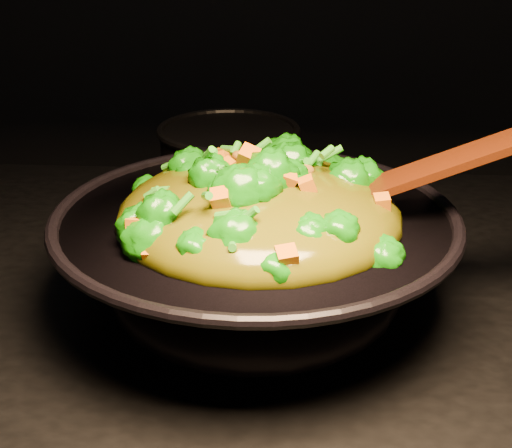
# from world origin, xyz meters

# --- Properties ---
(wok) EXTENTS (0.59, 0.59, 0.13)m
(wok) POSITION_xyz_m (0.11, -0.05, 0.96)
(wok) COLOR black
(wok) RESTS_ON stovetop
(stir_fry) EXTENTS (0.42, 0.42, 0.11)m
(stir_fry) POSITION_xyz_m (0.11, -0.07, 1.08)
(stir_fry) COLOR #157808
(stir_fry) RESTS_ON wok
(spatula) EXTENTS (0.32, 0.05, 0.14)m
(spatula) POSITION_xyz_m (0.29, -0.05, 1.08)
(spatula) COLOR #3B1606
(spatula) RESTS_ON wok
(back_pot) EXTENTS (0.23, 0.23, 0.13)m
(back_pot) POSITION_xyz_m (0.04, 0.30, 0.96)
(back_pot) COLOR black
(back_pot) RESTS_ON stovetop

